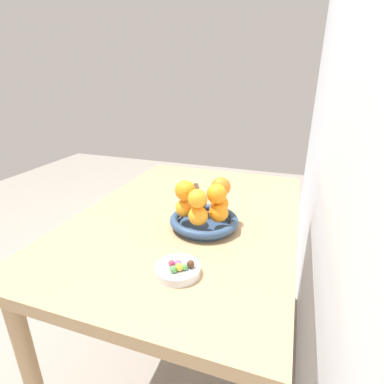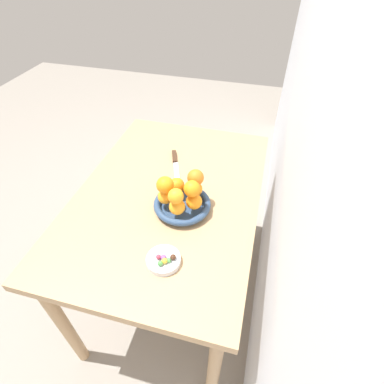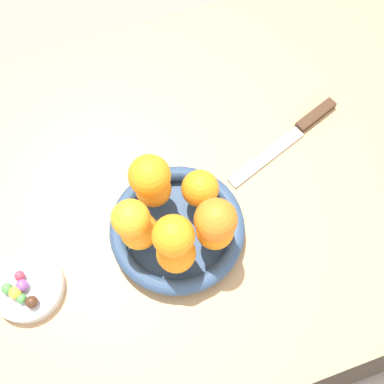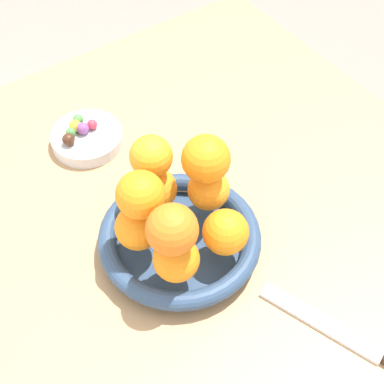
{
  "view_description": "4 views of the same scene",
  "coord_description": "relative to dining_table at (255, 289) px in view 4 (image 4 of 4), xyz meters",
  "views": [
    {
      "loc": [
        0.92,
        0.34,
        1.22
      ],
      "look_at": [
        0.09,
        0.05,
        0.87
      ],
      "focal_mm": 28.0,
      "sensor_mm": 36.0,
      "label": 1
    },
    {
      "loc": [
        0.88,
        0.34,
        1.6
      ],
      "look_at": [
        0.05,
        0.12,
        0.82
      ],
      "focal_mm": 28.0,
      "sensor_mm": 36.0,
      "label": 2
    },
    {
      "loc": [
        0.14,
        0.34,
        1.53
      ],
      "look_at": [
        0.04,
        0.06,
        0.85
      ],
      "focal_mm": 45.0,
      "sensor_mm": 36.0,
      "label": 3
    },
    {
      "loc": [
        -0.32,
        0.34,
        1.43
      ],
      "look_at": [
        0.08,
        0.06,
        0.84
      ],
      "focal_mm": 55.0,
      "sensor_mm": 36.0,
      "label": 4
    }
  ],
  "objects": [
    {
      "name": "candy_ball_2",
      "position": [
        0.34,
        0.08,
        0.12
      ],
      "size": [
        0.02,
        0.02,
        0.02
      ],
      "primitive_type": "sphere",
      "color": "#C6384C",
      "rests_on": "candy_dish"
    },
    {
      "name": "knife",
      "position": [
        -0.19,
        -0.03,
        0.09
      ],
      "size": [
        0.25,
        0.11,
        0.01
      ],
      "color": "#3F2819",
      "rests_on": "dining_table"
    },
    {
      "name": "fruit_bowl",
      "position": [
        0.08,
        0.08,
        0.11
      ],
      "size": [
        0.23,
        0.23,
        0.04
      ],
      "color": "navy",
      "rests_on": "dining_table"
    },
    {
      "name": "orange_4",
      "position": [
        0.02,
        0.05,
        0.16
      ],
      "size": [
        0.06,
        0.06,
        0.06
      ],
      "primitive_type": "sphere",
      "color": "orange",
      "rests_on": "fruit_bowl"
    },
    {
      "name": "orange_8",
      "position": [
        0.03,
        0.13,
        0.22
      ],
      "size": [
        0.06,
        0.06,
        0.06
      ],
      "primitive_type": "sphere",
      "color": "orange",
      "rests_on": "orange_3"
    },
    {
      "name": "candy_ball_5",
      "position": [
        0.33,
        0.13,
        0.12
      ],
      "size": [
        0.02,
        0.02,
        0.02
      ],
      "primitive_type": "sphere",
      "color": "#472819",
      "rests_on": "candy_dish"
    },
    {
      "name": "orange_1",
      "position": [
        0.14,
        0.08,
        0.16
      ],
      "size": [
        0.06,
        0.06,
        0.06
      ],
      "primitive_type": "sphere",
      "color": "orange",
      "rests_on": "fruit_bowl"
    },
    {
      "name": "candy_ball_3",
      "position": [
        0.34,
        0.1,
        0.12
      ],
      "size": [
        0.02,
        0.02,
        0.02
      ],
      "primitive_type": "sphere",
      "color": "#8C4C99",
      "rests_on": "candy_dish"
    },
    {
      "name": "orange_5",
      "position": [
        0.14,
        0.08,
        0.22
      ],
      "size": [
        0.06,
        0.06,
        0.06
      ],
      "primitive_type": "sphere",
      "color": "orange",
      "rests_on": "orange_1"
    },
    {
      "name": "candy_dish",
      "position": [
        0.34,
        0.09,
        0.1
      ],
      "size": [
        0.12,
        0.12,
        0.02
      ],
      "primitive_type": "cylinder",
      "color": "silver",
      "rests_on": "dining_table"
    },
    {
      "name": "orange_2",
      "position": [
        0.09,
        0.14,
        0.16
      ],
      "size": [
        0.06,
        0.06,
        0.06
      ],
      "primitive_type": "sphere",
      "color": "orange",
      "rests_on": "fruit_bowl"
    },
    {
      "name": "candy_ball_0",
      "position": [
        0.34,
        0.12,
        0.12
      ],
      "size": [
        0.02,
        0.02,
        0.02
      ],
      "primitive_type": "sphere",
      "color": "#4C9947",
      "rests_on": "candy_dish"
    },
    {
      "name": "orange_6",
      "position": [
        0.09,
        0.13,
        0.22
      ],
      "size": [
        0.06,
        0.06,
        0.06
      ],
      "primitive_type": "sphere",
      "color": "orange",
      "rests_on": "orange_2"
    },
    {
      "name": "candy_ball_4",
      "position": [
        0.36,
        0.09,
        0.12
      ],
      "size": [
        0.02,
        0.02,
        0.02
      ],
      "primitive_type": "sphere",
      "color": "#4C9947",
      "rests_on": "candy_dish"
    },
    {
      "name": "orange_0",
      "position": [
        0.09,
        0.02,
        0.16
      ],
      "size": [
        0.06,
        0.06,
        0.06
      ],
      "primitive_type": "sphere",
      "color": "orange",
      "rests_on": "fruit_bowl"
    },
    {
      "name": "dining_table",
      "position": [
        0.0,
        0.0,
        0.0
      ],
      "size": [
        1.1,
        0.76,
        0.74
      ],
      "color": "tan",
      "rests_on": "ground_plane"
    },
    {
      "name": "candy_ball_1",
      "position": [
        0.35,
        0.1,
        0.12
      ],
      "size": [
        0.02,
        0.02,
        0.02
      ],
      "primitive_type": "sphere",
      "color": "gold",
      "rests_on": "candy_dish"
    },
    {
      "name": "orange_7",
      "position": [
        0.1,
        0.03,
        0.22
      ],
      "size": [
        0.07,
        0.07,
        0.07
      ],
      "primitive_type": "sphere",
      "color": "orange",
      "rests_on": "orange_0"
    },
    {
      "name": "orange_3",
      "position": [
        0.02,
        0.12,
        0.16
      ],
      "size": [
        0.06,
        0.06,
        0.06
      ],
      "primitive_type": "sphere",
      "color": "orange",
      "rests_on": "fruit_bowl"
    }
  ]
}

